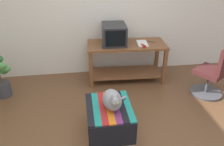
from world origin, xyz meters
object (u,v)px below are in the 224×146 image
ottoman_with_blanket (109,120)px  potted_plant (0,78)px  desk (126,56)px  book (142,43)px  tv_monitor (114,34)px  keyboard (113,46)px  office_chair (213,74)px  cat (112,100)px  stapler (143,46)px

ottoman_with_blanket → potted_plant: (-1.62, 1.13, 0.13)m
desk → book: 0.36m
desk → ottoman_with_blanket: desk is taller
tv_monitor → potted_plant: 2.00m
keyboard → desk: bearing=27.1°
ottoman_with_blanket → keyboard: bearing=78.8°
office_chair → desk: bearing=-62.3°
keyboard → office_chair: size_ratio=0.45×
keyboard → cat: (-0.21, -1.31, -0.18)m
keyboard → potted_plant: size_ratio=0.59×
potted_plant → office_chair: size_ratio=0.76×
office_chair → book: bearing=-66.1°
desk → office_chair: size_ratio=1.58×
book → cat: bearing=-112.8°
cat → book: bearing=55.9°
desk → potted_plant: desk is taller
ottoman_with_blanket → office_chair: office_chair is taller
tv_monitor → office_chair: size_ratio=0.60×
book → office_chair: 1.28m
potted_plant → stapler: bearing=1.7°
office_chair → stapler: office_chair is taller
tv_monitor → book: (0.48, -0.10, -0.15)m
keyboard → office_chair: bearing=-19.8°
tv_monitor → book: size_ratio=1.79×
ottoman_with_blanket → cat: (0.04, -0.03, 0.33)m
keyboard → potted_plant: (-1.87, -0.14, -0.38)m
book → ottoman_with_blanket: size_ratio=0.43×
tv_monitor → stapler: (0.47, -0.24, -0.15)m
keyboard → tv_monitor: bearing=79.8°
desk → ottoman_with_blanket: size_ratio=2.03×
desk → tv_monitor: size_ratio=2.64×
desk → cat: bearing=-105.0°
book → potted_plant: bearing=-169.8°
tv_monitor → stapler: 0.54m
keyboard → book: book is taller
book → cat: (-0.73, -1.37, -0.18)m
desk → book: (0.27, -0.06, 0.24)m
stapler → potted_plant: bearing=163.6°
tv_monitor → potted_plant: size_ratio=0.78×
ottoman_with_blanket → cat: cat is taller
cat → stapler: size_ratio=3.49×
desk → tv_monitor: 0.45m
tv_monitor → keyboard: tv_monitor is taller
tv_monitor → cat: (-0.25, -1.47, -0.33)m
keyboard → ottoman_with_blanket: 1.40m
office_chair → keyboard: bearing=-54.4°
keyboard → cat: bearing=-97.3°
book → ottoman_with_blanket: book is taller
desk → potted_plant: size_ratio=2.07×
desk → stapler: (0.25, -0.20, 0.25)m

